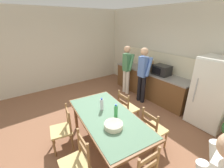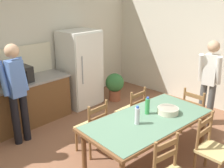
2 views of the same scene
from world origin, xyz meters
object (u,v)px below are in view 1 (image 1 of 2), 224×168
object	(u,v)px
refrigerator	(213,93)
chair_side_far_left	(127,109)
paper_bag	(149,66)
serving_bowl	(113,125)
bottle_near_centre	(102,105)
chair_side_near_right	(76,163)
person_at_counter	(143,73)
chair_side_far_right	(153,129)
person_at_sink	(127,68)
microwave	(162,70)
dining_table	(108,119)
bottle_off_centre	(116,111)
chair_side_near_left	(63,129)

from	to	relation	value
refrigerator	chair_side_far_left	world-z (taller)	refrigerator
paper_bag	serving_bowl	size ratio (longest dim) A/B	1.12
paper_bag	bottle_near_centre	size ratio (longest dim) A/B	1.33
chair_side_near_right	person_at_counter	xyz separation A→B (m)	(-1.36, 2.79, 0.54)
paper_bag	chair_side_far_right	distance (m)	2.54
serving_bowl	person_at_sink	xyz separation A→B (m)	(-2.11, 2.10, 0.14)
microwave	person_at_counter	xyz separation A→B (m)	(-0.29, -0.52, -0.06)
chair_side_near_right	refrigerator	bearing A→B (deg)	84.97
dining_table	paper_bag	bearing A→B (deg)	116.00
refrigerator	microwave	distance (m)	1.52
bottle_near_centre	bottle_off_centre	world-z (taller)	same
chair_side_far_right	person_at_sink	bearing A→B (deg)	-26.84
paper_bag	chair_side_near_left	distance (m)	3.34
refrigerator	dining_table	world-z (taller)	refrigerator
serving_bowl	person_at_counter	bearing A→B (deg)	122.72
dining_table	person_at_sink	bearing A→B (deg)	131.71
bottle_off_centre	chair_side_far_right	xyz separation A→B (m)	(0.41, 0.62, -0.44)
chair_side_near_right	chair_side_near_left	distance (m)	0.89
serving_bowl	paper_bag	bearing A→B (deg)	120.89
dining_table	person_at_sink	distance (m)	2.68
chair_side_near_right	chair_side_far_left	size ratio (longest dim) A/B	1.00
bottle_off_centre	chair_side_near_left	distance (m)	1.14
dining_table	chair_side_near_right	xyz separation A→B (m)	(0.36, -0.82, -0.24)
bottle_near_centre	person_at_counter	xyz separation A→B (m)	(-0.75, 1.94, 0.09)
chair_side_near_left	person_at_sink	distance (m)	3.04
bottle_off_centre	chair_side_far_left	xyz separation A→B (m)	(-0.47, 0.71, -0.44)
bottle_near_centre	refrigerator	bearing A→B (deg)	66.82
bottle_near_centre	chair_side_far_left	xyz separation A→B (m)	(-0.12, 0.80, -0.44)
dining_table	chair_side_far_right	world-z (taller)	chair_side_far_right
paper_bag	chair_side_near_left	world-z (taller)	paper_bag
microwave	chair_side_near_right	bearing A→B (deg)	-72.07
refrigerator	chair_side_near_right	bearing A→B (deg)	-97.55
dining_table	chair_side_far_left	world-z (taller)	chair_side_far_left
chair_side_near_right	person_at_counter	distance (m)	3.15
dining_table	chair_side_near_right	world-z (taller)	chair_side_near_right
paper_bag	person_at_counter	world-z (taller)	person_at_counter
dining_table	serving_bowl	bearing A→B (deg)	-17.70
bottle_near_centre	chair_side_near_left	size ratio (longest dim) A/B	0.30
microwave	chair_side_far_left	world-z (taller)	microwave
dining_table	bottle_off_centre	size ratio (longest dim) A/B	7.67
person_at_sink	person_at_counter	bearing A→B (deg)	-91.46
chair_side_near_left	person_at_sink	bearing A→B (deg)	126.19
refrigerator	serving_bowl	distance (m)	2.62
dining_table	person_at_sink	size ratio (longest dim) A/B	1.23
chair_side_near_left	chair_side_far_left	bearing A→B (deg)	95.72
bottle_near_centre	person_at_counter	distance (m)	2.08
serving_bowl	chair_side_near_left	distance (m)	1.12
refrigerator	person_at_sink	bearing A→B (deg)	-169.43
microwave	chair_side_far_right	xyz separation A→B (m)	(1.23, -1.75, -0.60)
bottle_near_centre	bottle_off_centre	size ratio (longest dim) A/B	1.00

